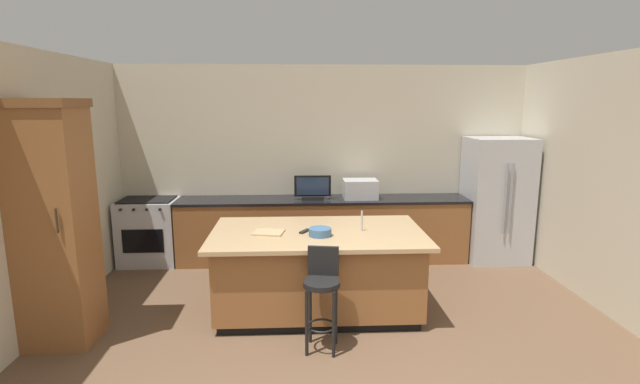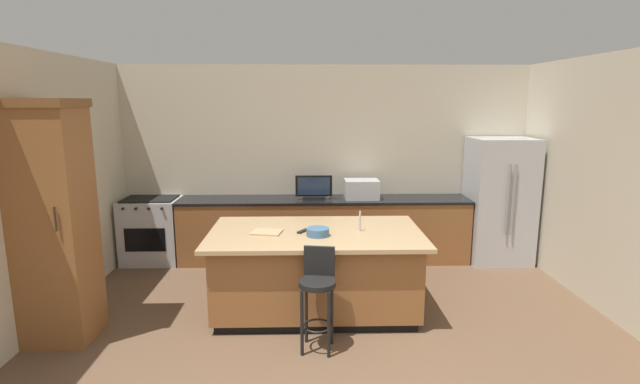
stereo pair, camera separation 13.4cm
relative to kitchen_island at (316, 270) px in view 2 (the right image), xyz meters
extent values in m
cube|color=beige|center=(0.18, 2.05, 0.94)|extent=(6.42, 0.12, 2.80)
cube|color=beige|center=(-2.83, 0.01, 0.94)|extent=(0.12, 4.48, 2.80)
cube|color=beige|center=(3.19, 0.01, 0.94)|extent=(0.12, 4.48, 2.80)
cube|color=brown|center=(0.15, 1.67, -0.02)|extent=(4.11, 0.60, 0.88)
cube|color=black|center=(0.15, 1.67, 0.44)|extent=(4.14, 0.62, 0.04)
cube|color=black|center=(0.00, 0.00, -0.42)|extent=(2.05, 1.10, 0.09)
cube|color=brown|center=(0.00, 0.00, 0.01)|extent=(2.13, 1.18, 0.77)
cube|color=tan|center=(0.00, 0.00, 0.42)|extent=(2.29, 1.34, 0.04)
cube|color=#B7BABF|center=(2.65, 1.61, 0.43)|extent=(0.85, 0.72, 1.78)
cylinder|color=gray|center=(2.61, 1.21, 0.52)|extent=(0.02, 0.02, 0.98)
cylinder|color=gray|center=(2.69, 1.21, 0.52)|extent=(0.02, 0.02, 0.98)
cube|color=#B7BABF|center=(-2.32, 1.67, 0.00)|extent=(0.79, 0.60, 0.92)
cube|color=black|center=(-2.32, 1.36, -0.05)|extent=(0.56, 0.01, 0.33)
cube|color=black|center=(-2.32, 1.67, 0.46)|extent=(0.71, 0.50, 0.02)
cylinder|color=black|center=(-2.58, 1.35, 0.39)|extent=(0.04, 0.03, 0.04)
cylinder|color=black|center=(-2.41, 1.35, 0.39)|extent=(0.04, 0.03, 0.04)
cylinder|color=black|center=(-2.24, 1.35, 0.39)|extent=(0.04, 0.03, 0.04)
cylinder|color=black|center=(-2.06, 1.35, 0.39)|extent=(0.04, 0.03, 0.04)
cube|color=brown|center=(-2.48, -0.56, 0.69)|extent=(0.63, 0.56, 2.31)
cube|color=brown|center=(-2.48, -0.56, 1.81)|extent=(0.67, 0.60, 0.08)
cylinder|color=#332819|center=(-2.29, -0.85, 0.81)|extent=(0.02, 0.02, 0.22)
cube|color=#B7BABF|center=(0.68, 1.67, 0.59)|extent=(0.48, 0.36, 0.27)
cube|color=black|center=(0.00, 1.62, 0.48)|extent=(0.31, 0.16, 0.05)
cube|color=black|center=(0.00, 1.62, 0.65)|extent=(0.52, 0.05, 0.29)
cube|color=#1E2D47|center=(0.00, 1.59, 0.65)|extent=(0.45, 0.01, 0.25)
cylinder|color=#B2B2B7|center=(0.23, 1.77, 0.57)|extent=(0.02, 0.02, 0.24)
cylinder|color=#B2B2B7|center=(0.48, 0.00, 0.55)|extent=(0.02, 0.02, 0.22)
cylinder|color=black|center=(0.00, -0.86, 0.19)|extent=(0.34, 0.34, 0.05)
cube|color=black|center=(0.02, -0.71, 0.36)|extent=(0.29, 0.08, 0.28)
cylinder|color=black|center=(-0.14, -0.96, -0.15)|extent=(0.03, 0.03, 0.63)
cylinder|color=black|center=(0.10, -1.00, -0.15)|extent=(0.03, 0.03, 0.63)
cylinder|color=black|center=(-0.10, -0.72, -0.15)|extent=(0.03, 0.03, 0.63)
cylinder|color=black|center=(0.14, -0.76, -0.15)|extent=(0.03, 0.03, 0.63)
torus|color=black|center=(0.00, -0.86, -0.22)|extent=(0.28, 0.28, 0.02)
cylinder|color=#3F668C|center=(0.02, -0.18, 0.48)|extent=(0.24, 0.24, 0.08)
cube|color=black|center=(-0.14, -0.03, 0.45)|extent=(0.13, 0.17, 0.02)
cube|color=tan|center=(-0.52, -0.05, 0.45)|extent=(0.35, 0.30, 0.02)
camera|label=1|loc=(-0.21, -4.90, 1.83)|focal=26.45mm
camera|label=2|loc=(-0.08, -4.91, 1.83)|focal=26.45mm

